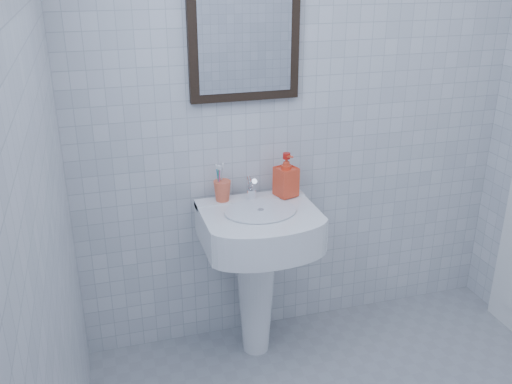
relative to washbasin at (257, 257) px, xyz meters
name	(u,v)px	position (x,y,z in m)	size (l,w,h in m)	color
wall_back	(302,93)	(0.28, 0.22, 0.71)	(2.20, 0.02, 2.50)	silver
wall_left	(42,232)	(-0.82, -0.98, 0.71)	(0.02, 2.40, 2.50)	silver
washbasin	(257,257)	(0.00, 0.00, 0.00)	(0.52, 0.38, 0.80)	white
faucet	(251,190)	(0.00, 0.09, 0.30)	(0.05, 0.10, 0.12)	white
toothbrush_cup	(222,191)	(-0.13, 0.12, 0.30)	(0.08, 0.08, 0.10)	#EC5F3E
soap_dispenser	(286,175)	(0.17, 0.09, 0.36)	(0.09, 0.10, 0.21)	red
wall_mirror	(244,30)	(0.00, 0.20, 1.01)	(0.50, 0.04, 0.62)	black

